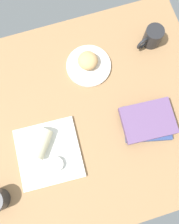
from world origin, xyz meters
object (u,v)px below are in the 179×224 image
object	(u,v)px
sauce_cup	(56,164)
breakfast_wrap	(41,143)
book_stack	(147,122)
scone_pastry	(88,61)
coffee_mug	(152,37)
round_plate	(89,66)
square_plate	(49,153)

from	to	relation	value
sauce_cup	breakfast_wrap	world-z (taller)	breakfast_wrap
sauce_cup	book_stack	distance (cm)	39.36
book_stack	breakfast_wrap	bearing A→B (deg)	-5.22
scone_pastry	sauce_cup	xyz separation A→B (cm)	(23.81, 36.87, -1.21)
coffee_mug	round_plate	bearing A→B (deg)	6.14
scone_pastry	sauce_cup	bearing A→B (deg)	57.15
breakfast_wrap	coffee_mug	xyz separation A→B (cm)	(-56.41, -29.80, -0.03)
round_plate	book_stack	distance (cm)	34.16
breakfast_wrap	book_stack	world-z (taller)	breakfast_wrap
scone_pastry	breakfast_wrap	size ratio (longest dim) A/B	0.74
sauce_cup	coffee_mug	bearing A→B (deg)	-143.61
sauce_cup	breakfast_wrap	bearing A→B (deg)	-69.54
breakfast_wrap	book_stack	xyz separation A→B (cm)	(-42.44, 3.88, -1.84)
round_plate	coffee_mug	distance (cm)	29.56
scone_pastry	square_plate	world-z (taller)	scone_pastry
sauce_cup	breakfast_wrap	distance (cm)	10.00
sauce_cup	book_stack	xyz separation A→B (cm)	(-38.99, -5.35, -0.14)
scone_pastry	sauce_cup	size ratio (longest dim) A/B	1.51
breakfast_wrap	scone_pastry	bearing A→B (deg)	-99.02
coffee_mug	book_stack	bearing A→B (deg)	67.47
book_stack	coffee_mug	bearing A→B (deg)	-112.53
square_plate	sauce_cup	world-z (taller)	sauce_cup
square_plate	coffee_mug	bearing A→B (deg)	-148.29
square_plate	breakfast_wrap	distance (cm)	5.79
round_plate	sauce_cup	distance (cm)	43.13
sauce_cup	coffee_mug	distance (cm)	65.81
square_plate	book_stack	bearing A→B (deg)	-179.69
scone_pastry	sauce_cup	distance (cm)	43.90
round_plate	sauce_cup	world-z (taller)	sauce_cup
breakfast_wrap	coffee_mug	size ratio (longest dim) A/B	0.93
round_plate	scone_pastry	world-z (taller)	scone_pastry
sauce_cup	breakfast_wrap	xyz separation A→B (cm)	(3.44, -9.23, 1.70)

